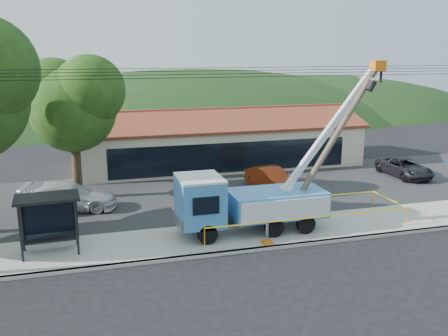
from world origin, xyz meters
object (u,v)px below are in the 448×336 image
Objects in this scene: utility_truck at (247,201)px; bus_shelter at (48,210)px; leaning_pole at (333,140)px; car_white at (71,211)px; car_silver at (58,209)px; car_dark at (404,178)px; car_red at (271,191)px.

bus_shelter is (-9.48, 0.01, 0.35)m from utility_truck.
car_white is at bearing 153.78° from leaning_pole.
bus_shelter reaches higher than car_white.
leaning_pole reaches higher than car_silver.
leaning_pole is 1.58× the size of car_white.
leaning_pole is 2.94× the size of bus_shelter.
car_dark is at bearing 14.70° from bus_shelter.
utility_truck is 8.36m from car_red.
car_white is at bearing -48.49° from car_silver.
utility_truck reaches higher than car_white.
car_dark is (10.23, 7.90, -4.70)m from leaning_pole.
car_dark is at bearing -4.89° from car_silver.
car_red is at bearing -177.24° from car_dark.
leaning_pole is 14.26m from bus_shelter.
utility_truck is 10.89m from car_white.
utility_truck is 9.49m from bus_shelter.
utility_truck is at bearing -113.59° from car_white.
bus_shelter is 0.66× the size of car_silver.
car_white is (-12.77, -0.75, 0.00)m from car_red.
car_red is 12.80m from car_white.
utility_truck is 16.75m from car_dark.
car_dark is at bearing 27.57° from utility_truck.
car_red is at bearing 24.58° from bus_shelter.
utility_truck reaches higher than leaning_pole.
bus_shelter is at bearing -163.05° from car_dark.
car_silver is at bearing 167.63° from car_red.
car_silver reaches higher than car_dark.
leaning_pole reaches higher than car_dark.
utility_truck is 3.78× the size of bus_shelter.
bus_shelter is at bearing 179.16° from leaning_pole.
utility_truck is 1.28× the size of leaning_pole.
utility_truck is 2.48× the size of car_silver.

